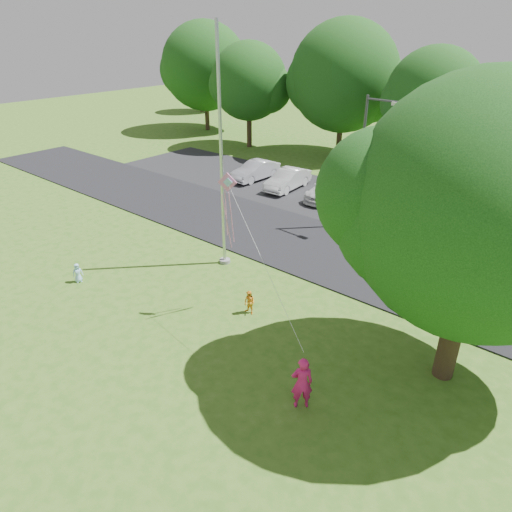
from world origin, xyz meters
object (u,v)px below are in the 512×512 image
Objects in this scene: child_yellow at (249,303)px; flagpole at (222,174)px; street_lamp at (367,153)px; woman at (302,383)px; trash_can at (423,249)px; kite at (229,196)px; child_blue at (78,273)px; big_tree at (475,213)px.

flagpole is at bearing 146.68° from child_yellow.
flagpole is 1.47× the size of street_lamp.
flagpole reaches higher than woman.
child_yellow is at bearing -34.08° from flagpole.
woman is at bearing -84.92° from trash_can.
kite is at bearing -157.16° from child_yellow.
flagpole reaches higher than kite.
child_blue is at bearing -131.95° from trash_can.
trash_can is (4.00, -1.33, -3.58)m from street_lamp.
street_lamp reaches higher than woman.
flagpole is at bearing -137.49° from trash_can.
street_lamp is (2.76, 7.53, -0.08)m from flagpole.
street_lamp is 6.83× the size of trash_can.
street_lamp is at bearing 130.77° from big_tree.
child_blue is 0.16× the size of kite.
street_lamp is at bearing 61.60° from kite.
kite is (6.46, 2.58, 4.17)m from child_blue.
flagpole is 11.77× the size of child_blue.
flagpole is 1.11× the size of big_tree.
kite reaches higher than woman.
street_lamp reaches higher than kite.
kite reaches higher than trash_can.
street_lamp is at bearing -112.07° from woman.
flagpole is 8.02m from street_lamp.
woman is (-2.52, -3.85, -4.56)m from big_tree.
woman is 11.32m from child_blue.
street_lamp is 8.00× the size of child_blue.
kite is at bearing -50.01° from child_blue.
flagpole is 7.37m from child_blue.
kite is (0.15, -10.22, 0.51)m from street_lamp.
street_lamp is 1.29× the size of kite.
child_yellow is 1.12× the size of child_blue.
big_tree is 6.47m from woman.
woman is at bearing -31.31° from child_yellow.
street_lamp is 4.01× the size of woman.
big_tree reaches higher than woman.
trash_can is at bearing 115.47° from big_tree.
street_lamp is at bearing 161.57° from trash_can.
trash_can is at bearing -23.77° from child_blue.
street_lamp is at bearing 95.43° from child_yellow.
woman is 0.32× the size of kite.
child_blue is at bearing 172.54° from kite.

